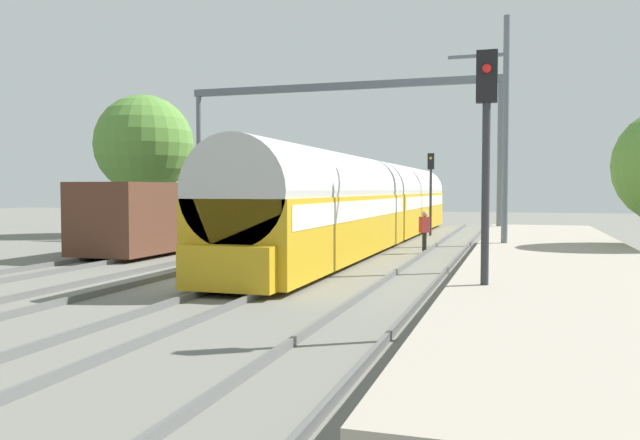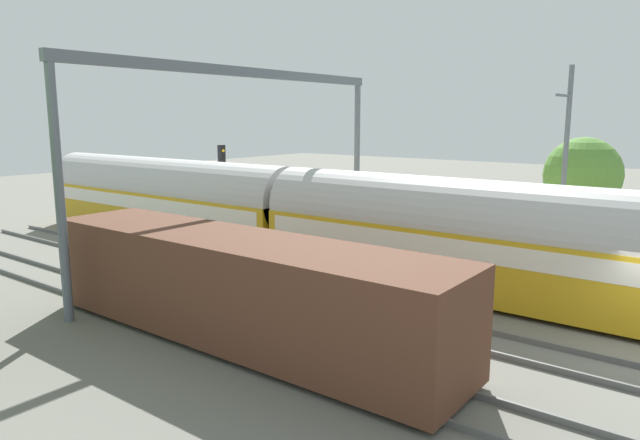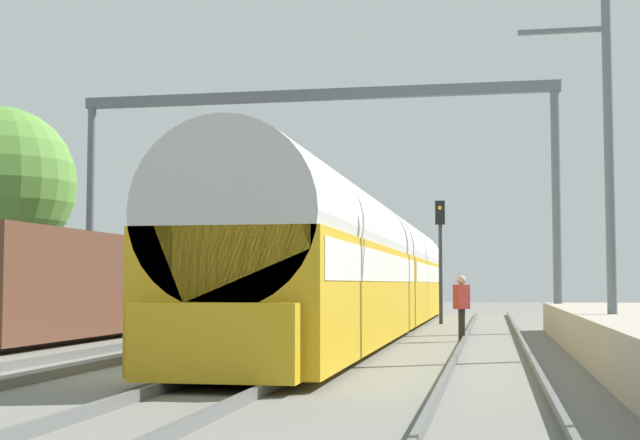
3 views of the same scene
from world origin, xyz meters
TOP-DOWN VIEW (x-y plane):
  - platform at (9.52, 2.00)m, footprint 4.40×28.00m
  - passenger_train at (1.90, 13.91)m, footprint 2.93×32.85m
  - freight_car at (-5.71, 9.34)m, footprint 2.80×13.00m
  - person_crossing at (4.92, 9.64)m, footprint 0.45×0.46m
  - railway_signal_far at (3.82, 19.97)m, footprint 0.36×0.30m
  - catenary_gantry at (0.00, 14.44)m, footprint 15.81×0.28m
  - catenary_pole_east_mid at (8.06, 4.72)m, footprint 1.90×0.20m
  - tree_east_background at (12.96, 5.11)m, footprint 3.57×3.57m

SIDE VIEW (x-z plane):
  - platform at x=9.52m, z-range 0.00..0.90m
  - person_crossing at x=4.92m, z-range 0.16..1.89m
  - freight_car at x=-5.71m, z-range 0.12..2.82m
  - passenger_train at x=1.90m, z-range 0.06..3.88m
  - railway_signal_far at x=3.82m, z-range 0.68..5.30m
  - tree_east_background at x=12.96m, z-range 0.74..5.82m
  - catenary_pole_east_mid at x=8.06m, z-range 0.15..8.15m
  - catenary_gantry at x=0.00m, z-range 1.93..9.79m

